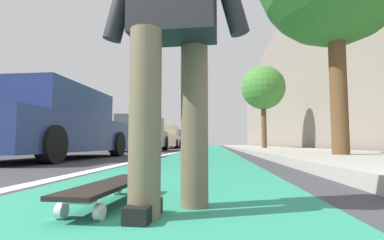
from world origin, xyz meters
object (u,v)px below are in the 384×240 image
skater_person (173,15)px  parked_car_near (54,125)px  parked_car_far (165,138)px  parked_car_end (178,139)px  skateboard (111,187)px  traffic_light (190,103)px  street_tree_mid (263,88)px  parked_car_mid (142,134)px

skater_person → parked_car_near: size_ratio=0.36×
parked_car_far → skater_person: bearing=-170.0°
parked_car_end → skateboard: bearing=-173.5°
skater_person → traffic_light: traffic_light is taller
skater_person → street_tree_mid: (12.39, -2.40, 1.95)m
skateboard → parked_car_near: size_ratio=0.18×
skateboard → skater_person: (-0.15, -0.35, 0.84)m
parked_car_mid → street_tree_mid: 5.96m
skateboard → traffic_light: 19.41m
skater_person → parked_car_end: 24.36m
parked_car_near → parked_car_mid: 6.73m
skateboard → parked_car_end: 24.18m
skater_person → parked_car_mid: size_ratio=0.36×
parked_car_near → street_tree_mid: bearing=-35.1°
skateboard → traffic_light: size_ratio=0.18×
parked_car_far → traffic_light: traffic_light is taller
skater_person → street_tree_mid: 12.77m
parked_car_mid → parked_car_far: size_ratio=1.04×
parked_car_near → parked_car_mid: size_ratio=1.01×
parked_car_mid → street_tree_mid: bearing=-77.8°
parked_car_far → traffic_light: size_ratio=0.95×
parked_car_far → skateboard: bearing=-171.0°
parked_car_near → parked_car_mid: (6.73, -0.12, 0.02)m
parked_car_near → street_tree_mid: size_ratio=1.18×
parked_car_mid → traffic_light: traffic_light is taller
skateboard → parked_car_far: size_ratio=0.19×
skateboard → skater_person: 0.92m
skateboard → parked_car_near: 5.20m
parked_car_near → traffic_light: bearing=-5.8°
skateboard → street_tree_mid: size_ratio=0.22×
parked_car_far → street_tree_mid: bearing=-135.7°
skateboard → parked_car_far: 18.22m
skater_person → parked_car_near: skater_person is taller
street_tree_mid → parked_car_mid: bearing=102.2°
parked_car_mid → traffic_light: (8.05, -1.39, 2.45)m
parked_car_near → traffic_light: (14.78, -1.51, 2.47)m
traffic_light → street_tree_mid: size_ratio=1.18×
parked_car_far → traffic_light: (1.14, -1.56, 2.48)m
skater_person → parked_car_far: (18.13, 3.20, -0.24)m
parked_car_mid → parked_car_end: bearing=0.3°
parked_car_end → traffic_light: 5.67m
skateboard → traffic_light: bearing=3.9°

